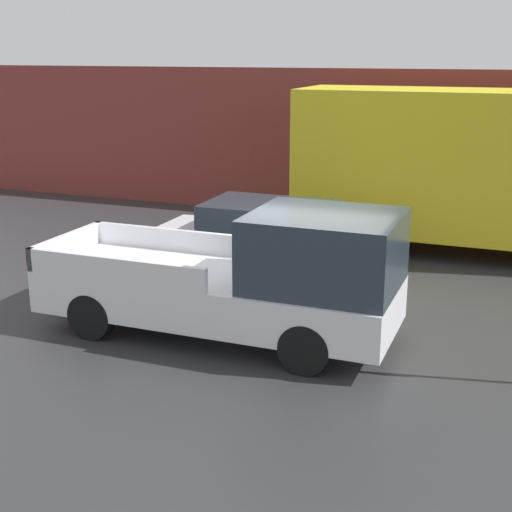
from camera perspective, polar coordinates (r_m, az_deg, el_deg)
ground_plane at (r=11.77m, az=3.70°, el=-5.81°), size 60.00×60.00×0.00m
building_wall at (r=19.06m, az=11.43°, el=8.52°), size 28.00×0.15×3.95m
pickup_truck at (r=11.03m, az=-0.55°, el=-1.88°), size 5.67×2.04×2.12m
car at (r=13.94m, az=0.66°, el=1.22°), size 4.38×1.88×1.57m
delivery_truck at (r=16.37m, az=17.08°, el=6.63°), size 8.70×2.38×3.58m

